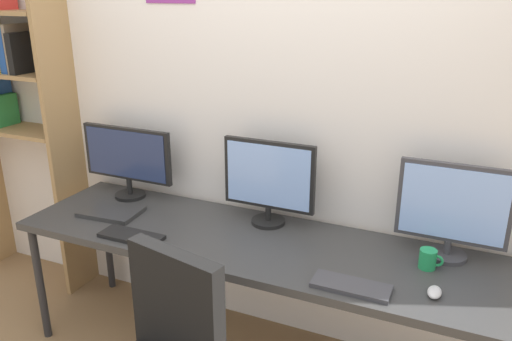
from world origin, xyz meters
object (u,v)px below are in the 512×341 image
desk (252,248)px  monitor_left (127,158)px  computer_mouse (434,292)px  keyboard_left (131,236)px  bookshelf (1,80)px  monitor_center (269,180)px  monitor_right (453,209)px  coffee_mug (428,259)px  laptop_closed (111,212)px  keyboard_right (351,286)px

desk → monitor_left: bearing=166.7°
computer_mouse → keyboard_left: bearing=-176.6°
bookshelf → monitor_center: size_ratio=4.22×
desk → monitor_right: 0.97m
desk → coffee_mug: size_ratio=23.31×
bookshelf → coffee_mug: (2.69, -0.16, -0.59)m
desk → coffee_mug: bearing=4.9°
desk → monitor_center: 0.36m
monitor_right → keyboard_left: (-1.46, -0.44, -0.23)m
laptop_closed → monitor_right: bearing=3.6°
bookshelf → desk: bearing=-7.1°
monitor_left → laptop_closed: 0.34m
desk → monitor_left: monitor_left is taller
desk → bookshelf: bearing=172.9°
monitor_right → laptop_closed: monitor_right is taller
keyboard_left → bookshelf: bearing=160.5°
keyboard_left → computer_mouse: size_ratio=3.43×
monitor_right → coffee_mug: 0.25m
keyboard_right → computer_mouse: (0.32, 0.08, 0.01)m
monitor_center → keyboard_left: monitor_center is taller
monitor_right → computer_mouse: size_ratio=5.13×
desk → coffee_mug: (0.83, 0.07, 0.09)m
monitor_center → keyboard_left: (-0.56, -0.44, -0.24)m
keyboard_right → laptop_closed: laptop_closed is taller
desk → keyboard_left: 0.61m
desk → monitor_right: bearing=13.3°
keyboard_left → monitor_left: bearing=127.5°
monitor_left → monitor_right: (1.80, 0.00, -0.00)m
monitor_right → laptop_closed: bearing=-171.9°
bookshelf → keyboard_left: size_ratio=6.37×
bookshelf → coffee_mug: 2.76m
keyboard_left → computer_mouse: computer_mouse is taller
monitor_left → monitor_center: 0.90m
desk → computer_mouse: bearing=-9.3°
laptop_closed → keyboard_left: bearing=-39.1°
monitor_right → keyboard_right: monitor_right is taller
monitor_left → computer_mouse: monitor_left is taller
bookshelf → monitor_left: (0.96, -0.02, -0.39)m
keyboard_right → laptop_closed: bearing=172.1°
desk → monitor_center: (0.00, 0.21, 0.29)m
keyboard_right → coffee_mug: coffee_mug is taller
monitor_left → monitor_center: size_ratio=1.18×
monitor_center → coffee_mug: 0.87m
desk → keyboard_left: size_ratio=7.50×
keyboard_right → bookshelf: bearing=169.2°
monitor_center → coffee_mug: (0.83, -0.14, -0.20)m
desk → computer_mouse: 0.90m
computer_mouse → monitor_left: bearing=168.7°
desk → keyboard_left: bearing=-157.7°
keyboard_left → coffee_mug: 1.42m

